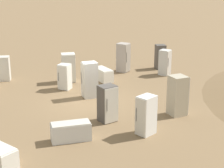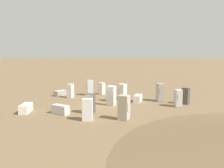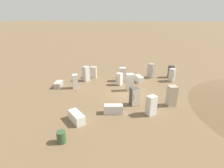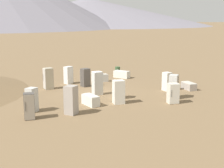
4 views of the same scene
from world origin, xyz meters
The scene contains 19 objects.
ground_plane centered at (0.00, 0.00, 0.00)m, with size 1000.00×1000.00×0.00m, color brown.
mountain_ridge_0 centered at (254.55, 16.06, 11.76)m, with size 209.99×209.99×23.52m.
discarded_fridge_0 centered at (2.30, 1.13, 0.82)m, with size 0.96×0.97×1.64m.
discarded_fridge_1 centered at (-3.56, -1.71, 0.86)m, with size 0.89×0.94×1.72m.
discarded_fridge_2 centered at (-4.00, 0.30, 0.37)m, with size 1.62×1.40×0.74m.
discarded_fridge_3 centered at (-3.55, -5.69, 0.74)m, with size 0.78×0.87×1.48m.
discarded_fridge_4 centered at (-5.51, 4.11, 0.81)m, with size 0.84×0.84×1.62m.
discarded_fridge_5 centered at (4.37, -0.15, 0.37)m, with size 1.12×1.68×0.75m.
discarded_fridge_6 centered at (0.90, -7.99, 0.31)m, with size 1.61×1.15×0.62m.
discarded_fridge_7 centered at (-2.10, -6.02, 0.92)m, with size 0.89×0.87×1.84m.
discarded_fridge_8 centered at (-7.09, 3.88, 0.81)m, with size 0.77×0.76×1.63m.
discarded_fridge_9 centered at (6.48, -2.37, 0.36)m, with size 1.53×1.77×0.73m.
discarded_fridge_10 centered at (-6.11, 1.44, 0.94)m, with size 0.92×0.94×1.88m.
discarded_fridge_11 centered at (1.29, 4.28, 0.93)m, with size 0.99×1.00×1.86m.
discarded_fridge_12 centered at (3.55, 2.80, 0.82)m, with size 0.93×0.91×1.64m.
discarded_fridge_13 centered at (-2.11, -1.67, 0.72)m, with size 0.76×0.76×1.43m.
discarded_fridge_14 centered at (0.54, -6.00, 0.79)m, with size 0.88×0.87×1.59m.
discarded_fridge_15 centered at (-0.84, -0.08, 0.95)m, with size 0.89×0.95×1.89m.
rusty_barrel centered at (8.92, -2.02, 0.39)m, with size 0.56×0.56×0.78m.
Camera 4 is at (-25.53, -0.97, 6.08)m, focal length 50.00 mm.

